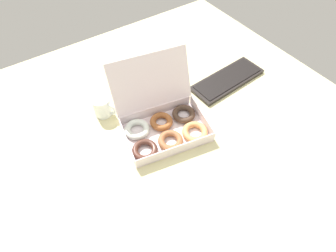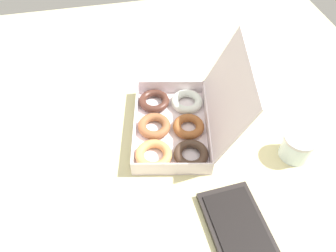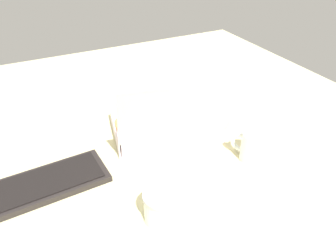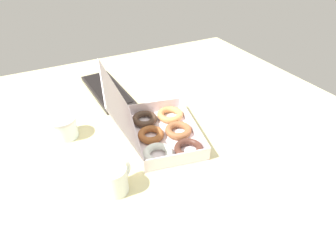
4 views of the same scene
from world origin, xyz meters
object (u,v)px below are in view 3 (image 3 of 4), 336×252
at_px(donut_box, 166,126).
at_px(glass_jar, 163,206).
at_px(keyboard, 34,188).
at_px(coffee_mug, 253,146).

bearing_deg(donut_box, glass_jar, 62.43).
xyz_separation_m(keyboard, coffee_mug, (-0.64, 0.16, 0.04)).
bearing_deg(donut_box, coffee_mug, 126.68).
bearing_deg(keyboard, glass_jar, 138.11).
relative_size(donut_box, keyboard, 1.00).
bearing_deg(coffee_mug, keyboard, -13.90).
height_order(coffee_mug, glass_jar, coffee_mug).
bearing_deg(coffee_mug, glass_jar, 14.76).
xyz_separation_m(coffee_mug, glass_jar, (0.36, 0.09, -0.01)).
xyz_separation_m(keyboard, glass_jar, (-0.28, 0.25, 0.03)).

